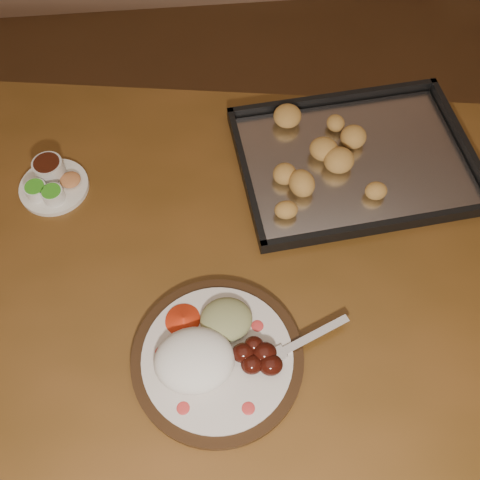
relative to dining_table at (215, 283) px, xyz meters
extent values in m
plane|color=#55371D|center=(-0.09, -0.19, -0.65)|extent=(4.00, 4.00, 0.00)
cube|color=brown|center=(0.00, 0.00, 0.08)|extent=(1.62, 1.13, 0.04)
cylinder|color=#533A19|center=(-0.61, 0.48, -0.30)|extent=(0.07, 0.07, 0.71)
cylinder|color=#533A19|center=(0.73, 0.27, -0.30)|extent=(0.07, 0.07, 0.71)
cylinder|color=black|center=(-0.01, -0.20, 0.11)|extent=(0.30, 0.30, 0.02)
cylinder|color=beige|center=(-0.01, -0.20, 0.12)|extent=(0.26, 0.26, 0.01)
ellipsoid|color=red|center=(-0.07, -0.28, 0.12)|extent=(0.02, 0.02, 0.00)
ellipsoid|color=red|center=(0.04, -0.29, 0.12)|extent=(0.02, 0.02, 0.00)
ellipsoid|color=red|center=(0.07, -0.15, 0.12)|extent=(0.02, 0.02, 0.00)
ellipsoid|color=red|center=(-0.10, -0.18, 0.12)|extent=(0.02, 0.02, 0.00)
ellipsoid|color=white|center=(-0.04, -0.20, 0.13)|extent=(0.14, 0.12, 0.06)
ellipsoid|color=#46110A|center=(0.05, -0.22, 0.13)|extent=(0.04, 0.03, 0.03)
ellipsoid|color=#46110A|center=(0.07, -0.20, 0.13)|extent=(0.04, 0.03, 0.03)
ellipsoid|color=#46110A|center=(0.06, -0.19, 0.13)|extent=(0.04, 0.03, 0.03)
ellipsoid|color=#46110A|center=(0.08, -0.22, 0.13)|extent=(0.04, 0.03, 0.03)
ellipsoid|color=#46110A|center=(0.04, -0.20, 0.13)|extent=(0.04, 0.03, 0.03)
ellipsoid|color=tan|center=(0.01, -0.14, 0.13)|extent=(0.10, 0.09, 0.04)
cone|color=red|center=(-0.06, -0.13, 0.13)|extent=(0.09, 0.09, 0.03)
cube|color=white|center=(0.16, -0.18, 0.12)|extent=(0.14, 0.07, 0.00)
cube|color=white|center=(0.09, -0.21, 0.12)|extent=(0.04, 0.04, 0.00)
cylinder|color=white|center=(0.07, -0.23, 0.12)|extent=(0.03, 0.02, 0.00)
cylinder|color=white|center=(0.07, -0.22, 0.12)|extent=(0.03, 0.02, 0.00)
cylinder|color=white|center=(0.07, -0.21, 0.12)|extent=(0.03, 0.02, 0.00)
cylinder|color=white|center=(0.06, -0.21, 0.12)|extent=(0.03, 0.02, 0.00)
cylinder|color=white|center=(-0.32, 0.20, 0.10)|extent=(0.14, 0.14, 0.01)
cylinder|color=white|center=(-0.34, 0.18, 0.12)|extent=(0.04, 0.04, 0.03)
cylinder|color=green|center=(-0.34, 0.18, 0.13)|extent=(0.04, 0.04, 0.00)
cylinder|color=white|center=(-0.31, 0.17, 0.12)|extent=(0.04, 0.04, 0.03)
cylinder|color=green|center=(-0.31, 0.17, 0.13)|extent=(0.04, 0.04, 0.00)
cylinder|color=silver|center=(-0.32, 0.23, 0.13)|extent=(0.06, 0.06, 0.04)
cylinder|color=#331209|center=(-0.32, 0.23, 0.14)|extent=(0.05, 0.05, 0.00)
ellipsoid|color=#C77E46|center=(-0.28, 0.21, 0.11)|extent=(0.04, 0.04, 0.01)
cube|color=black|center=(0.32, 0.21, 0.10)|extent=(0.52, 0.40, 0.01)
cube|color=black|center=(0.30, 0.38, 0.12)|extent=(0.49, 0.06, 0.02)
cube|color=black|center=(0.34, 0.03, 0.12)|extent=(0.49, 0.06, 0.02)
cube|color=black|center=(0.56, 0.23, 0.12)|extent=(0.05, 0.36, 0.02)
cube|color=black|center=(0.08, 0.18, 0.12)|extent=(0.05, 0.36, 0.02)
cube|color=silver|center=(0.32, 0.21, 0.11)|extent=(0.49, 0.37, 0.00)
ellipsoid|color=gold|center=(0.38, 0.21, 0.13)|extent=(0.05, 0.05, 0.04)
ellipsoid|color=gold|center=(0.41, 0.27, 0.13)|extent=(0.07, 0.07, 0.04)
ellipsoid|color=gold|center=(0.32, 0.31, 0.13)|extent=(0.06, 0.06, 0.04)
ellipsoid|color=gold|center=(0.24, 0.25, 0.13)|extent=(0.07, 0.07, 0.04)
ellipsoid|color=gold|center=(0.22, 0.23, 0.13)|extent=(0.07, 0.07, 0.04)
ellipsoid|color=gold|center=(0.26, 0.19, 0.13)|extent=(0.07, 0.07, 0.04)
ellipsoid|color=gold|center=(0.26, 0.13, 0.13)|extent=(0.07, 0.07, 0.04)
ellipsoid|color=gold|center=(0.34, 0.10, 0.13)|extent=(0.06, 0.06, 0.04)
ellipsoid|color=gold|center=(0.44, 0.18, 0.13)|extent=(0.07, 0.07, 0.04)
camera|label=1|loc=(0.00, -0.49, 1.00)|focal=40.00mm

